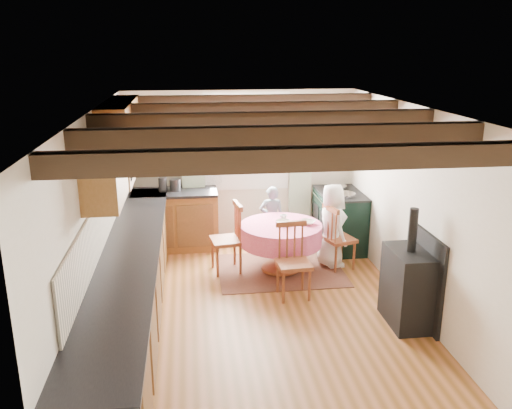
{
  "coord_description": "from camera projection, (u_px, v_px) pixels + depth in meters",
  "views": [
    {
      "loc": [
        -0.81,
        -5.5,
        3.05
      ],
      "look_at": [
        0.0,
        0.8,
        1.15
      ],
      "focal_mm": 37.39,
      "sensor_mm": 36.0,
      "label": 1
    }
  ],
  "objects": [
    {
      "name": "floor",
      "position": [
        265.0,
        319.0,
        6.19
      ],
      "size": [
        3.6,
        5.5,
        0.0
      ],
      "primitive_type": "cube",
      "color": "#A86539",
      "rests_on": "ground"
    },
    {
      "name": "ceiling",
      "position": [
        266.0,
        111.0,
        5.51
      ],
      "size": [
        3.6,
        5.5,
        0.0
      ],
      "primitive_type": "cube",
      "color": "white",
      "rests_on": "ground"
    },
    {
      "name": "wall_back",
      "position": [
        240.0,
        167.0,
        8.46
      ],
      "size": [
        3.6,
        0.0,
        2.4
      ],
      "primitive_type": "cube",
      "color": "silver",
      "rests_on": "ground"
    },
    {
      "name": "wall_front",
      "position": [
        330.0,
        362.0,
        3.24
      ],
      "size": [
        3.6,
        0.0,
        2.4
      ],
      "primitive_type": "cube",
      "color": "silver",
      "rests_on": "ground"
    },
    {
      "name": "wall_left",
      "position": [
        97.0,
        228.0,
        5.63
      ],
      "size": [
        0.0,
        5.5,
        2.4
      ],
      "primitive_type": "cube",
      "color": "silver",
      "rests_on": "ground"
    },
    {
      "name": "wall_right",
      "position": [
        421.0,
        214.0,
        6.07
      ],
      "size": [
        0.0,
        5.5,
        2.4
      ],
      "primitive_type": "cube",
      "color": "silver",
      "rests_on": "ground"
    },
    {
      "name": "beam_a",
      "position": [
        308.0,
        158.0,
        3.63
      ],
      "size": [
        3.6,
        0.16,
        0.16
      ],
      "primitive_type": "cube",
      "color": "black",
      "rests_on": "ceiling"
    },
    {
      "name": "beam_b",
      "position": [
        283.0,
        135.0,
        4.58
      ],
      "size": [
        3.6,
        0.16,
        0.16
      ],
      "primitive_type": "cube",
      "color": "black",
      "rests_on": "ceiling"
    },
    {
      "name": "beam_c",
      "position": [
        266.0,
        120.0,
        5.53
      ],
      "size": [
        3.6,
        0.16,
        0.16
      ],
      "primitive_type": "cube",
      "color": "black",
      "rests_on": "ceiling"
    },
    {
      "name": "beam_d",
      "position": [
        254.0,
        109.0,
        6.48
      ],
      "size": [
        3.6,
        0.16,
        0.16
      ],
      "primitive_type": "cube",
      "color": "black",
      "rests_on": "ceiling"
    },
    {
      "name": "beam_e",
      "position": [
        245.0,
        101.0,
        7.43
      ],
      "size": [
        3.6,
        0.16,
        0.16
      ],
      "primitive_type": "cube",
      "color": "black",
      "rests_on": "ceiling"
    },
    {
      "name": "splash_left",
      "position": [
        103.0,
        219.0,
        5.92
      ],
      "size": [
        0.02,
        4.5,
        0.55
      ],
      "primitive_type": "cube",
      "color": "beige",
      "rests_on": "wall_left"
    },
    {
      "name": "splash_back",
      "position": [
        177.0,
        169.0,
        8.32
      ],
      "size": [
        1.4,
        0.02,
        0.55
      ],
      "primitive_type": "cube",
      "color": "beige",
      "rests_on": "wall_back"
    },
    {
      "name": "base_cabinet_left",
      "position": [
        131.0,
        291.0,
        5.89
      ],
      "size": [
        0.6,
        5.3,
        0.88
      ],
      "primitive_type": "cube",
      "color": "brown",
      "rests_on": "floor"
    },
    {
      "name": "base_cabinet_back",
      "position": [
        176.0,
        221.0,
        8.27
      ],
      "size": [
        1.3,
        0.6,
        0.88
      ],
      "primitive_type": "cube",
      "color": "brown",
      "rests_on": "floor"
    },
    {
      "name": "worktop_left",
      "position": [
        130.0,
        253.0,
        5.76
      ],
      "size": [
        0.64,
        5.3,
        0.04
      ],
      "primitive_type": "cube",
      "color": "black",
      "rests_on": "base_cabinet_left"
    },
    {
      "name": "worktop_back",
      "position": [
        174.0,
        192.0,
        8.12
      ],
      "size": [
        1.3,
        0.64,
        0.04
      ],
      "primitive_type": "cube",
      "color": "black",
      "rests_on": "base_cabinet_back"
    },
    {
      "name": "wall_cabinet_glass",
      "position": [
        121.0,
        138.0,
        6.58
      ],
      "size": [
        0.34,
        1.8,
        0.9
      ],
      "primitive_type": "cube",
      "color": "brown",
      "rests_on": "wall_left"
    },
    {
      "name": "wall_cabinet_solid",
      "position": [
        104.0,
        169.0,
        5.17
      ],
      "size": [
        0.34,
        0.9,
        0.7
      ],
      "primitive_type": "cube",
      "color": "brown",
      "rests_on": "wall_left"
    },
    {
      "name": "window_frame",
      "position": [
        247.0,
        142.0,
        8.35
      ],
      "size": [
        1.34,
        0.03,
        1.54
      ],
      "primitive_type": "cube",
      "color": "white",
      "rests_on": "wall_back"
    },
    {
      "name": "window_pane",
      "position": [
        247.0,
        142.0,
        8.35
      ],
      "size": [
        1.2,
        0.01,
        1.4
      ],
      "primitive_type": "cube",
      "color": "white",
      "rests_on": "wall_back"
    },
    {
      "name": "curtain_left",
      "position": [
        193.0,
        176.0,
        8.31
      ],
      "size": [
        0.35,
        0.1,
        2.1
      ],
      "primitive_type": "cube",
      "color": "#919E8A",
      "rests_on": "wall_back"
    },
    {
      "name": "curtain_right",
      "position": [
        300.0,
        172.0,
        8.51
      ],
      "size": [
        0.35,
        0.1,
        2.1
      ],
      "primitive_type": "cube",
      "color": "#919E8A",
      "rests_on": "wall_back"
    },
    {
      "name": "curtain_rod",
      "position": [
        247.0,
        104.0,
        8.09
      ],
      "size": [
        2.0,
        0.03,
        0.03
      ],
      "primitive_type": "cylinder",
      "rotation": [
        0.0,
        1.57,
        0.0
      ],
      "color": "black",
      "rests_on": "wall_back"
    },
    {
      "name": "wall_picture",
      "position": [
        359.0,
        138.0,
        8.11
      ],
      "size": [
        0.04,
        0.5,
        0.6
      ],
      "primitive_type": "cube",
      "color": "gold",
      "rests_on": "wall_right"
    },
    {
      "name": "wall_plate",
      "position": [
        306.0,
        134.0,
        8.42
      ],
      "size": [
        0.3,
        0.02,
        0.3
      ],
      "primitive_type": "cylinder",
      "rotation": [
        1.57,
        0.0,
        0.0
      ],
      "color": "silver",
      "rests_on": "wall_back"
    },
    {
      "name": "rug",
      "position": [
        280.0,
        270.0,
        7.52
      ],
      "size": [
        1.74,
        1.35,
        0.01
      ],
      "primitive_type": "cube",
      "color": "#512E27",
      "rests_on": "floor"
    },
    {
      "name": "dining_table",
      "position": [
        281.0,
        248.0,
        7.42
      ],
      "size": [
        1.13,
        1.13,
        0.68
      ],
      "primitive_type": null,
      "color": "pink",
      "rests_on": "floor"
    },
    {
      "name": "chair_near",
      "position": [
        294.0,
        261.0,
        6.61
      ],
      "size": [
        0.43,
        0.45,
        0.96
      ],
      "primitive_type": null,
      "rotation": [
        0.0,
        0.0,
        0.06
      ],
      "color": "brown",
      "rests_on": "floor"
    },
    {
      "name": "chair_left",
      "position": [
        226.0,
        238.0,
        7.37
      ],
      "size": [
        0.5,
        0.48,
        0.99
      ],
      "primitive_type": null,
      "rotation": [
        0.0,
        0.0,
        -1.42
      ],
      "color": "brown",
      "rests_on": "floor"
    },
    {
      "name": "chair_right",
      "position": [
        339.0,
        237.0,
        7.5
      ],
      "size": [
        0.52,
        0.5,
        0.93
      ],
      "primitive_type": null,
      "rotation": [
        0.0,
        0.0,
        1.87
      ],
      "color": "brown",
      "rests_on": "floor"
    },
    {
      "name": "aga_range",
      "position": [
        339.0,
        220.0,
        8.24
      ],
      "size": [
        0.65,
        1.0,
        0.92
      ],
      "primitive_type": null,
      "color": "black",
      "rests_on": "floor"
    },
    {
      "name": "cast_iron_stove",
      "position": [
        409.0,
        267.0,
        5.91
      ],
      "size": [
        0.41,
        0.68,
        1.37
      ],
      "primitive_type": null,
      "color": "black",
      "rests_on": "floor"
    },
    {
      "name": "child_far",
      "position": [
        272.0,
        219.0,
        8.11
      ],
      "size": [
        0.4,
        0.29,
        1.03
      ],
      "primitive_type": "imported",
      "rotation": [
        0.0,
        0.0,
        3.02
      ],
      "color": "slate",
      "rests_on": "floor"
    },
    {
      "name": "child_right",
      "position": [
        332.0,
        226.0,
        7.54
      ],
      "size": [
        0.51,
        0.66,
        1.21
      ],
      "primitive_type": "imported",
      "rotation": [
        0.0,
        0.0,
        1.8
      ],
      "color": "white",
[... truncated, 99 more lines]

